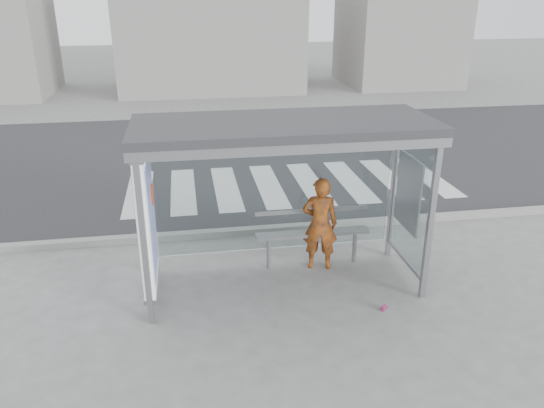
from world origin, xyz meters
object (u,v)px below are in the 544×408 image
Objects in this scene: bench at (312,233)px; soda_can at (384,308)px; bus_shelter at (258,164)px; person at (320,224)px.

bench is 1.77m from soda_can.
bus_shelter is 2.24× the size of bench.
bench is (-0.09, 0.12, -0.21)m from person.
soda_can is at bearing -30.79° from bus_shelter.
person is 0.26m from bench.
bus_shelter reaches higher than person.
bus_shelter is 34.76× the size of soda_can.
person is (1.06, 0.40, -1.19)m from bus_shelter.
bus_shelter is 1.79m from bench.
person reaches higher than soda_can.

